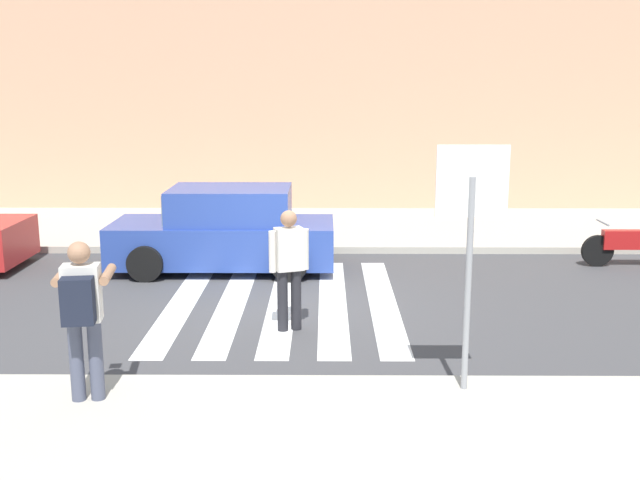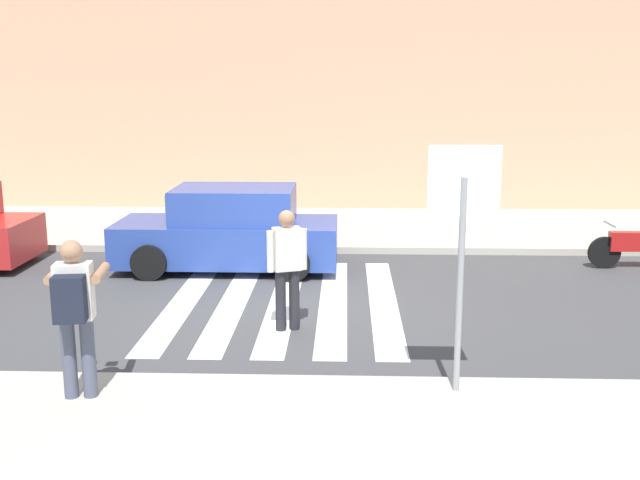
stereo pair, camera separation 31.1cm
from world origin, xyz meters
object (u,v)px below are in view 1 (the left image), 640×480
pedestrian_crossing (289,263)px  parked_car_blue (225,232)px  stop_sign (471,214)px  photographer_with_backpack (82,308)px  motorcycle (628,245)px

pedestrian_crossing → parked_car_blue: (-1.35, 3.48, -0.25)m
parked_car_blue → stop_sign: bearing=-59.8°
pedestrian_crossing → photographer_with_backpack: bearing=-126.5°
parked_car_blue → photographer_with_backpack: bearing=-96.1°
motorcycle → pedestrian_crossing: bearing=-148.9°
stop_sign → parked_car_blue: bearing=120.2°
stop_sign → parked_car_blue: 6.90m
stop_sign → parked_car_blue: (-3.40, 5.85, -1.37)m
photographer_with_backpack → parked_car_blue: 6.26m
stop_sign → parked_car_blue: stop_sign is taller
stop_sign → pedestrian_crossing: stop_sign is taller
photographer_with_backpack → motorcycle: 10.57m
stop_sign → pedestrian_crossing: size_ratio=1.56×
stop_sign → photographer_with_backpack: size_ratio=1.56×
parked_car_blue → pedestrian_crossing: bearing=-68.7°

